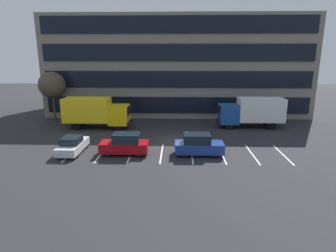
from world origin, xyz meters
name	(u,v)px	position (x,y,z in m)	size (l,w,h in m)	color
ground_plane	(177,142)	(0.00, 0.00, 0.00)	(120.00, 120.00, 0.00)	#262628
office_building	(177,66)	(0.00, 17.95, 7.20)	(38.47, 13.99, 14.40)	slate
lot_markings	(177,153)	(0.00, -3.61, 0.00)	(19.74, 5.40, 0.01)	silver
box_truck_yellow_all	(95,111)	(-10.08, 5.51, 2.11)	(8.10, 2.68, 3.75)	yellow
box_truck_blue	(252,111)	(9.41, 6.46, 2.09)	(8.01, 2.65, 3.71)	#194799
sedan_silver	(73,145)	(-9.71, -3.72, 0.74)	(1.83, 4.37, 1.57)	silver
suv_navy	(198,145)	(1.99, -3.96, 0.96)	(4.39, 1.86, 1.99)	navy
suv_maroon	(125,144)	(-4.73, -4.00, 0.96)	(4.37, 1.85, 1.98)	maroon
bare_tree	(52,85)	(-17.00, 9.51, 4.90)	(3.58, 3.58, 6.71)	#473323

